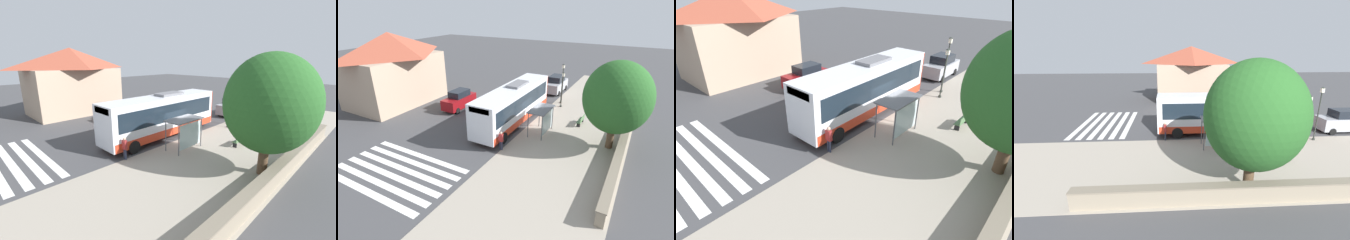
% 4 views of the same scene
% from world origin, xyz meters
% --- Properties ---
extents(ground_plane, '(120.00, 120.00, 0.00)m').
position_xyz_m(ground_plane, '(0.00, 0.00, 0.00)').
color(ground_plane, '#424244').
rests_on(ground_plane, ground).
extents(sidewalk_plaza, '(9.00, 44.00, 0.02)m').
position_xyz_m(sidewalk_plaza, '(-4.50, 0.00, 0.01)').
color(sidewalk_plaza, '#9E9384').
rests_on(sidewalk_plaza, ground).
extents(crosswalk_stripes, '(9.00, 5.25, 0.01)m').
position_xyz_m(crosswalk_stripes, '(5.00, 11.68, 0.00)').
color(crosswalk_stripes, silver).
rests_on(crosswalk_stripes, ground).
extents(stone_wall, '(0.60, 20.00, 1.05)m').
position_xyz_m(stone_wall, '(-8.55, 0.00, 0.53)').
color(stone_wall, gray).
rests_on(stone_wall, ground).
extents(background_building, '(7.28, 10.62, 8.04)m').
position_xyz_m(background_building, '(16.51, 1.61, 4.15)').
color(background_building, tan).
rests_on(background_building, ground).
extents(bus, '(2.65, 11.57, 3.87)m').
position_xyz_m(bus, '(1.59, 0.33, 1.99)').
color(bus, silver).
rests_on(bus, ground).
extents(bus_shelter, '(1.60, 2.93, 2.41)m').
position_xyz_m(bus_shelter, '(-1.76, 1.14, 1.99)').
color(bus_shelter, '#515459').
rests_on(bus_shelter, ground).
extents(pedestrian, '(0.34, 0.22, 1.63)m').
position_xyz_m(pedestrian, '(0.01, 5.45, 0.95)').
color(pedestrian, '#2D3347').
rests_on(pedestrian, ground).
extents(bench, '(0.40, 1.67, 0.88)m').
position_xyz_m(bench, '(-4.40, -2.51, 0.48)').
color(bench, '#4C7247').
rests_on(bench, ground).
extents(street_lamp_near, '(0.28, 0.28, 4.68)m').
position_xyz_m(street_lamp_near, '(-0.75, -7.40, 2.76)').
color(street_lamp_near, '#2D332D').
rests_on(street_lamp_near, ground).
extents(street_lamp_far, '(0.28, 0.28, 4.06)m').
position_xyz_m(street_lamp_far, '(-1.17, -6.22, 2.42)').
color(street_lamp_far, '#2D332D').
rests_on(street_lamp_far, ground).
extents(shade_tree, '(5.15, 5.15, 7.16)m').
position_xyz_m(shade_tree, '(-7.55, 0.82, 4.31)').
color(shade_tree, brown).
rests_on(shade_tree, ground).
extents(parked_car_behind_bus, '(2.00, 4.51, 2.16)m').
position_xyz_m(parked_car_behind_bus, '(1.24, -11.37, 1.04)').
color(parked_car_behind_bus, '#9EA0A8').
rests_on(parked_car_behind_bus, ground).
extents(parked_car_far_lane, '(1.84, 4.23, 2.08)m').
position_xyz_m(parked_car_far_lane, '(8.73, -0.29, 1.00)').
color(parked_car_far_lane, maroon).
rests_on(parked_car_far_lane, ground).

